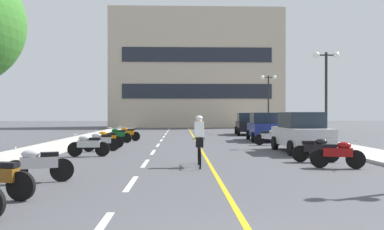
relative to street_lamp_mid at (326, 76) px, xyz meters
name	(u,v)px	position (x,y,z in m)	size (l,w,h in m)	color
ground_plane	(192,141)	(-7.10, 3.98, -3.77)	(140.00, 140.00, 0.00)	#47474C
curb_left	(89,138)	(-14.30, 6.98, -3.71)	(2.40, 72.00, 0.12)	#B7B2A8
curb_right	(291,137)	(0.10, 6.98, -3.71)	(2.40, 72.00, 0.12)	#B7B2A8
lane_dash_1	(131,183)	(-9.10, -11.02, -3.77)	(0.14, 2.20, 0.01)	silver
lane_dash_2	(145,163)	(-9.10, -7.02, -3.77)	(0.14, 2.20, 0.01)	silver
lane_dash_3	(153,152)	(-9.10, -3.02, -3.77)	(0.14, 2.20, 0.01)	silver
lane_dash_4	(158,145)	(-9.10, 0.98, -3.77)	(0.14, 2.20, 0.01)	silver
lane_dash_5	(161,140)	(-9.10, 4.98, -3.77)	(0.14, 2.20, 0.01)	silver
lane_dash_6	(164,137)	(-9.10, 8.98, -3.77)	(0.14, 2.20, 0.01)	silver
lane_dash_7	(166,134)	(-9.10, 12.98, -3.77)	(0.14, 2.20, 0.01)	silver
lane_dash_8	(167,132)	(-9.10, 16.98, -3.77)	(0.14, 2.20, 0.01)	silver
lane_dash_9	(169,130)	(-9.10, 20.98, -3.77)	(0.14, 2.20, 0.01)	silver
lane_dash_10	(170,129)	(-9.10, 24.98, -3.77)	(0.14, 2.20, 0.01)	silver
lane_dash_11	(170,127)	(-9.10, 28.98, -3.77)	(0.14, 2.20, 0.01)	silver
centre_line_yellow	(194,138)	(-6.85, 6.98, -3.77)	(0.12, 66.00, 0.01)	gold
office_building	(196,70)	(-5.73, 31.11, 3.82)	(22.24, 6.39, 15.19)	#BCAD93
street_lamp_mid	(326,76)	(0.00, 0.00, 0.00)	(1.46, 0.36, 4.97)	black
street_lamp_far	(268,90)	(0.13, 14.37, 0.08)	(1.46, 0.36, 5.10)	black
parked_car_near	(301,132)	(-2.38, -3.25, -2.85)	(1.94, 4.21, 1.82)	black
parked_car_mid	(264,127)	(-2.46, 4.30, -2.85)	(2.12, 4.29, 1.82)	black
parked_car_far	(248,124)	(-2.26, 11.55, -2.85)	(2.16, 4.31, 1.82)	black
motorcycle_2	(38,164)	(-11.46, -10.87, -3.30)	(1.63, 0.81, 0.92)	black
motorcycle_3	(338,154)	(-2.82, -8.48, -3.30)	(1.68, 0.67, 0.92)	black
motorcycle_4	(316,149)	(-2.97, -6.88, -3.30)	(1.70, 0.60, 0.92)	black
motorcycle_5	(88,145)	(-11.62, -4.75, -3.30)	(1.70, 0.60, 0.92)	black
motorcycle_6	(101,141)	(-11.56, -2.56, -3.30)	(1.67, 0.70, 0.92)	black
motorcycle_7	(107,139)	(-11.60, -0.86, -3.30)	(1.70, 0.60, 0.92)	black
motorcycle_8	(269,137)	(-2.91, 0.80, -3.30)	(1.70, 0.60, 0.92)	black
motorcycle_9	(118,135)	(-11.62, 2.90, -3.30)	(1.68, 0.65, 0.92)	black
motorcycle_10	(127,133)	(-11.28, 4.52, -3.30)	(1.68, 0.66, 0.92)	black
cyclist_rider	(199,140)	(-7.23, -7.87, -2.88)	(0.42, 1.77, 1.71)	black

